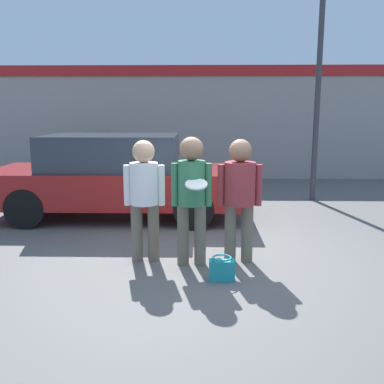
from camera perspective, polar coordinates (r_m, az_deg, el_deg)
name	(u,v)px	position (r m, az deg, el deg)	size (l,w,h in m)	color
ground_plane	(217,263)	(5.69, 3.42, -9.39)	(56.00, 56.00, 0.00)	#5B5956
storefront_building	(209,122)	(12.46, 2.31, 9.31)	(24.00, 0.22, 3.21)	gray
person_left	(144,191)	(5.56, -6.38, 0.18)	(0.53, 0.36, 1.59)	#665B4C
person_middle_with_frisbee	(192,190)	(5.37, -0.06, 0.22)	(0.51, 0.55, 1.65)	#665B4C
person_right	(240,190)	(5.51, 6.37, 0.29)	(0.57, 0.40, 1.61)	#665B4C
parked_car_near	(116,176)	(7.99, -10.07, 2.06)	(4.58, 1.81, 1.53)	maroon
street_lamp	(335,5)	(10.02, 18.58, 22.54)	(1.59, 0.35, 6.71)	#38383D
shrub	(86,160)	(12.15, -13.99, 4.18)	(1.25, 1.25, 1.25)	#285B2D
handbag	(222,269)	(5.09, 4.00, -10.22)	(0.30, 0.23, 0.29)	teal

